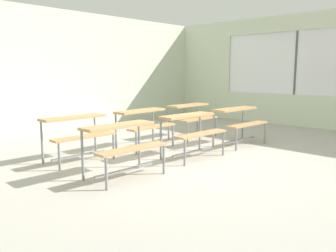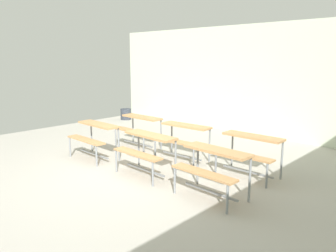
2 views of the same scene
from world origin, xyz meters
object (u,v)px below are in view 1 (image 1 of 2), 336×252
at_px(desk_bench_r0c2, 239,117).
at_px(desk_bench_r0c1, 192,125).
at_px(desk_bench_r1c1, 144,119).
at_px(desk_bench_r1c2, 192,113).
at_px(desk_bench_r1c0, 77,128).
at_px(desk_bench_r0c0, 123,138).

bearing_deg(desk_bench_r0c2, desk_bench_r0c1, -177.78).
distance_m(desk_bench_r0c1, desk_bench_r1c1, 1.13).
distance_m(desk_bench_r0c2, desk_bench_r1c1, 1.92).
height_order(desk_bench_r0c1, desk_bench_r1c1, same).
xyz_separation_m(desk_bench_r0c2, desk_bench_r1c2, (-0.05, 1.20, 0.00)).
xyz_separation_m(desk_bench_r1c0, desk_bench_r1c1, (1.42, -0.06, 0.00)).
height_order(desk_bench_r0c0, desk_bench_r1c2, same).
xyz_separation_m(desk_bench_r0c2, desk_bench_r1c0, (-2.98, 1.20, 0.00)).
relative_size(desk_bench_r0c0, desk_bench_r0c2, 0.99).
bearing_deg(desk_bench_r1c2, desk_bench_r0c2, -87.97).
distance_m(desk_bench_r0c1, desk_bench_r1c0, 1.92).
distance_m(desk_bench_r0c0, desk_bench_r1c1, 1.86).
distance_m(desk_bench_r0c0, desk_bench_r0c2, 3.00).
bearing_deg(desk_bench_r0c2, desk_bench_r0c0, -176.82).
bearing_deg(desk_bench_r0c0, desk_bench_r1c1, 39.96).
bearing_deg(desk_bench_r1c2, desk_bench_r1c1, -177.97).
relative_size(desk_bench_r0c2, desk_bench_r1c0, 1.02).
height_order(desk_bench_r0c1, desk_bench_r1c0, same).
bearing_deg(desk_bench_r1c1, desk_bench_r0c0, -143.79).
relative_size(desk_bench_r0c0, desk_bench_r0c1, 0.99).
bearing_deg(desk_bench_r0c1, desk_bench_r0c0, -176.71).
relative_size(desk_bench_r0c2, desk_bench_r1c2, 1.02).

